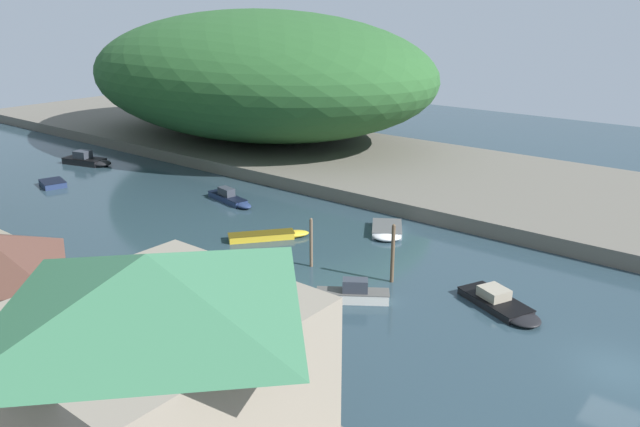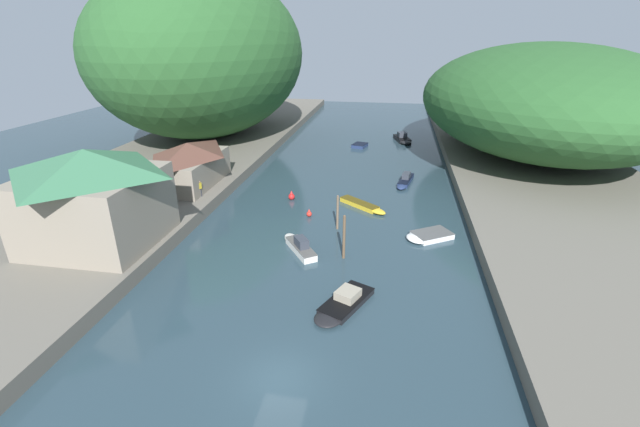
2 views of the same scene
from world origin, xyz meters
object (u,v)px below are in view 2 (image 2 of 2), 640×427
object	(u,v)px
boat_navy_launch	(405,181)
channel_buoy_far	(292,196)
boat_moored_right	(361,145)
person_on_quay	(136,237)
boat_white_cruiser	(364,206)
waterfront_building	(93,196)
person_by_boathouse	(200,188)
boathouse_shed	(189,163)
boat_near_quay	(299,245)
boat_far_right_bank	(427,236)
boat_open_rowboat	(343,304)
channel_buoy_near	(309,214)
boat_yellow_tender	(403,139)

from	to	relation	value
boat_navy_launch	channel_buoy_far	world-z (taller)	boat_navy_launch
boat_moored_right	person_on_quay	bearing A→B (deg)	-93.87
boat_white_cruiser	person_on_quay	bearing A→B (deg)	-10.71
boat_white_cruiser	waterfront_building	bearing A→B (deg)	-17.12
channel_buoy_far	boat_moored_right	bearing A→B (deg)	77.52
person_by_boathouse	boathouse_shed	bearing A→B (deg)	54.40
waterfront_building	boat_white_cruiser	world-z (taller)	waterfront_building
boat_navy_launch	boat_near_quay	world-z (taller)	boat_near_quay
waterfront_building	channel_buoy_far	size ratio (longest dim) A/B	9.51
waterfront_building	boathouse_shed	xyz separation A→B (m)	(0.87, 14.27, -1.50)
waterfront_building	boat_far_right_bank	size ratio (longest dim) A/B	2.14
waterfront_building	boat_far_right_bank	world-z (taller)	waterfront_building
boat_far_right_bank	boat_near_quay	bearing A→B (deg)	77.58
boat_far_right_bank	boat_moored_right	world-z (taller)	boat_moored_right
boat_near_quay	boat_navy_launch	bearing A→B (deg)	29.57
boathouse_shed	channel_buoy_far	xyz separation A→B (m)	(11.21, 0.17, -3.16)
person_on_quay	waterfront_building	bearing A→B (deg)	81.51
waterfront_building	boat_moored_right	world-z (taller)	waterfront_building
boat_far_right_bank	person_by_boathouse	bearing A→B (deg)	48.73
waterfront_building	boat_open_rowboat	world-z (taller)	waterfront_building
boat_open_rowboat	boat_far_right_bank	distance (m)	12.82
boat_navy_launch	channel_buoy_far	xyz separation A→B (m)	(-12.03, -7.39, 0.05)
boat_open_rowboat	channel_buoy_near	distance (m)	15.17
boat_near_quay	person_by_boathouse	size ratio (longest dim) A/B	2.87
boat_navy_launch	channel_buoy_near	distance (m)	14.80
waterfront_building	boat_navy_launch	distance (m)	32.87
boat_navy_launch	boat_far_right_bank	world-z (taller)	boat_navy_launch
boat_moored_right	channel_buoy_far	size ratio (longest dim) A/B	3.51
boat_near_quay	boat_moored_right	distance (m)	35.33
boat_yellow_tender	person_by_boathouse	size ratio (longest dim) A/B	3.45
boat_navy_launch	boat_open_rowboat	bearing A→B (deg)	92.30
boat_near_quay	boat_far_right_bank	bearing A→B (deg)	-14.66
boathouse_shed	channel_buoy_near	xyz separation A→B (m)	(13.94, -3.96, -3.25)
waterfront_building	boat_moored_right	xyz separation A→B (m)	(17.45, 38.70, -4.80)
channel_buoy_near	person_by_boathouse	bearing A→B (deg)	177.75
boathouse_shed	person_by_boathouse	world-z (taller)	boathouse_shed
person_by_boathouse	boat_far_right_bank	bearing A→B (deg)	-81.11
boat_yellow_tender	boat_moored_right	xyz separation A→B (m)	(-6.55, -4.32, -0.18)
boat_open_rowboat	boat_moored_right	bearing A→B (deg)	-61.92
boat_open_rowboat	person_on_quay	size ratio (longest dim) A/B	3.32
channel_buoy_far	boat_navy_launch	bearing A→B (deg)	31.56
boat_navy_launch	boat_far_right_bank	xyz separation A→B (m)	(1.78, -14.51, -0.10)
boat_yellow_tender	boat_far_right_bank	bearing A→B (deg)	77.77
boat_white_cruiser	boat_yellow_tender	world-z (taller)	boat_yellow_tender
boat_yellow_tender	person_by_boathouse	distance (m)	38.26
waterfront_building	channel_buoy_near	world-z (taller)	waterfront_building
boat_open_rowboat	person_by_boathouse	size ratio (longest dim) A/B	3.32
channel_buoy_near	boat_open_rowboat	bearing A→B (deg)	-70.55
boat_far_right_bank	person_on_quay	distance (m)	23.91
boat_far_right_bank	boat_open_rowboat	bearing A→B (deg)	119.42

